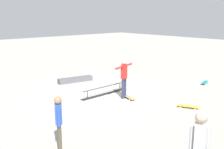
% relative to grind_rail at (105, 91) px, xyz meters
% --- Properties ---
extents(ground_plane, '(60.00, 60.00, 0.00)m').
position_rel_grind_rail_xyz_m(ground_plane, '(0.22, -0.06, -0.16)').
color(ground_plane, '#ADA89E').
extents(grind_rail, '(2.63, 0.32, 0.38)m').
position_rel_grind_rail_xyz_m(grind_rail, '(0.00, 0.00, 0.00)').
color(grind_rail, black).
rests_on(grind_rail, ground_plane).
extents(skate_ledge, '(1.92, 0.71, 0.26)m').
position_rel_grind_rail_xyz_m(skate_ledge, '(-0.32, -2.79, -0.04)').
color(skate_ledge, '#595960').
rests_on(skate_ledge, ground_plane).
extents(skater_main, '(1.34, 0.48, 1.71)m').
position_rel_grind_rail_xyz_m(skater_main, '(-0.25, 0.98, 0.83)').
color(skater_main, '#2D3351').
rests_on(skater_main, ground_plane).
extents(skateboard_main, '(0.41, 0.82, 0.09)m').
position_rel_grind_rail_xyz_m(skateboard_main, '(-0.32, 1.21, -0.09)').
color(skateboard_main, tan).
rests_on(skateboard_main, ground_plane).
extents(bystander_blue_shirt, '(0.25, 0.33, 1.50)m').
position_rel_grind_rail_xyz_m(bystander_blue_shirt, '(4.29, 3.18, 0.69)').
color(bystander_blue_shirt, brown).
rests_on(bystander_blue_shirt, ground_plane).
extents(bystander_white_shirt, '(0.29, 0.37, 1.74)m').
position_rel_grind_rail_xyz_m(bystander_white_shirt, '(3.16, 6.58, 0.82)').
color(bystander_white_shirt, slate).
rests_on(bystander_white_shirt, ground_plane).
extents(loose_skateboard_yellow, '(0.52, 0.81, 0.09)m').
position_rel_grind_rail_xyz_m(loose_skateboard_yellow, '(-1.18, 3.60, -0.09)').
color(loose_skateboard_yellow, yellow).
rests_on(loose_skateboard_yellow, ground_plane).
extents(loose_skateboard_teal, '(0.82, 0.42, 0.09)m').
position_rel_grind_rail_xyz_m(loose_skateboard_teal, '(-5.13, 2.05, -0.09)').
color(loose_skateboard_teal, teal).
rests_on(loose_skateboard_teal, ground_plane).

